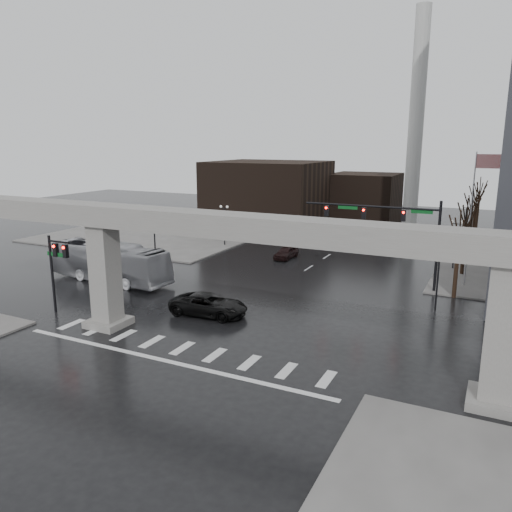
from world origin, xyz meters
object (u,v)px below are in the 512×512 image
object	(u,v)px
pickup_truck	(209,305)
far_car	(286,252)
signal_mast_arm	(394,223)
city_bus	(109,262)

from	to	relation	value
pickup_truck	far_car	world-z (taller)	pickup_truck
pickup_truck	far_car	size ratio (longest dim) A/B	1.45
signal_mast_arm	far_car	bearing A→B (deg)	154.28
city_bus	far_car	distance (m)	19.50
pickup_truck	far_car	xyz separation A→B (m)	(-2.06, 19.89, -0.13)
signal_mast_arm	pickup_truck	distance (m)	18.13
far_car	pickup_truck	bearing A→B (deg)	-82.44
pickup_truck	far_car	distance (m)	19.99
city_bus	far_car	size ratio (longest dim) A/B	3.20
pickup_truck	city_bus	bearing A→B (deg)	68.28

